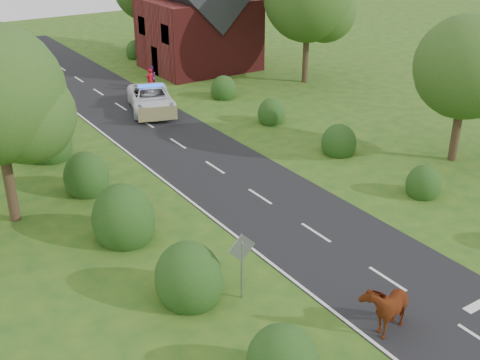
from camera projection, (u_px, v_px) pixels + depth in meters
ground at (387, 279)px, 21.72m from camera, size 120.00×120.00×0.00m
road at (187, 149)px, 33.05m from camera, size 6.00×70.00×0.02m
road_markings at (179, 168)px, 30.68m from camera, size 4.96×70.00×0.01m
hedgerow_left at (94, 187)px, 26.98m from camera, size 2.75×50.41×3.00m
hedgerow_right at (324, 137)px, 33.26m from camera, size 2.10×45.78×2.10m
tree_left_a at (2, 100)px, 23.55m from camera, size 5.74×5.60×8.38m
tree_right_a at (471, 71)px, 29.77m from camera, size 5.33×5.20×7.56m
tree_right_b at (313, 1)px, 42.86m from camera, size 6.56×6.40×9.40m
road_sign at (242, 257)px, 20.03m from camera, size 1.06×0.08×2.53m
house at (198, 21)px, 47.54m from camera, size 8.00×7.40×9.17m
cow at (385, 308)px, 18.99m from camera, size 2.28×1.60×1.47m
police_van at (151, 99)px, 38.80m from camera, size 4.28×6.28×1.74m
pedestrian_red at (150, 80)px, 42.69m from camera, size 0.68×0.51×1.69m
pedestrian_purple at (151, 77)px, 43.43m from camera, size 0.89×0.75×1.65m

